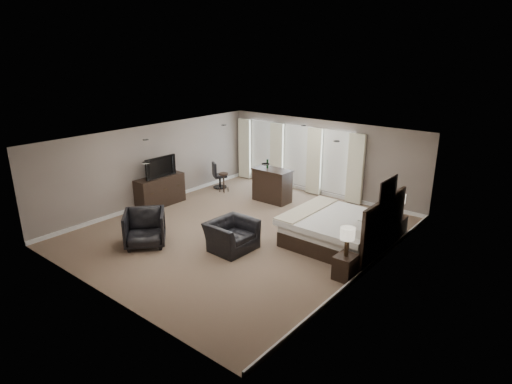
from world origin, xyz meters
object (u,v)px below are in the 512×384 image
Objects in this scene: nightstand_near at (345,267)px; armchair_far at (145,227)px; bed at (342,217)px; dresser at (160,191)px; lamp_far at (399,205)px; armchair_near at (232,231)px; bar_counter at (272,185)px; desk_chair at (220,175)px; tv at (159,174)px; bar_stool_left at (224,183)px; bar_stool_right at (283,183)px; nightstand_far at (396,227)px; lamp_near at (347,242)px.

armchair_far is (-4.83, -1.73, 0.24)m from nightstand_near.
dresser is at bearing -170.62° from bed.
lamp_far is 0.57× the size of armchair_near.
dresser is 1.31× the size of bar_counter.
armchair_near is 5.14m from desk_chair.
tv is 1.67× the size of bar_stool_left.
dresser is at bearing 0.00° from tv.
tv reaches higher than bar_stool_right.
bar_counter is 2.36m from desk_chair.
bar_stool_left reaches higher than nightstand_far.
bar_counter is at bearing 45.17° from dresser.
nightstand_near is at bearing -90.00° from lamp_far.
bar_counter is (2.58, 2.60, -0.49)m from tv.
armchair_near is at bearing -70.35° from bar_stool_right.
armchair_near is 4.68m from bar_stool_right.
dresser is at bearing 176.24° from lamp_near.
lamp_near is at bearing -40.93° from bar_stool_right.
nightstand_far is 4.35m from bar_counter.
dresser is 2.09× the size of bar_stool_right.
nightstand_near is 5.97m from bar_stool_right.
tv is 1.20× the size of desk_chair.
dresser is 1.44× the size of tv.
bar_stool_left is (0.66, 2.29, -0.14)m from dresser.
lamp_far is 0.95× the size of bar_stool_left.
bed is 1.77m from nightstand_far.
bed is 3.04× the size of bar_stool_right.
armchair_near is (-2.93, -0.50, 0.23)m from nightstand_near.
bed reaches higher than desk_chair.
lamp_near is 6.85m from bar_stool_left.
lamp_far is (0.00, 0.00, 0.61)m from nightstand_far.
armchair_near is (3.99, -0.95, -0.54)m from tv.
tv is 4.13m from armchair_near.
lamp_near is 5.14m from armchair_far.
desk_chair is (-2.36, -0.04, -0.07)m from bar_counter.
nightstand_near is 0.69× the size of bar_stool_right.
lamp_far is at bearing 90.00° from lamp_near.
armchair_far is at bearing -160.25° from nightstand_near.
lamp_far is (0.00, 2.90, 0.01)m from lamp_near.
bar_stool_left is at bearing -178.59° from lamp_far.
bar_stool_right is at bearing 55.07° from dresser.
bar_stool_right is 0.82× the size of desk_chair.
armchair_far is 1.28× the size of bar_stool_right.
lamp_near is at bearing -3.76° from dresser.
bar_stool_right is (-4.51, 3.91, -0.48)m from lamp_near.
tv is at bearing 84.88° from armchair_far.
lamp_near is at bearing -29.13° from armchair_far.
bar_counter reaches higher than armchair_far.
bar_counter is 1.96m from bar_stool_left.
nightstand_near is 2.96m from lamp_far.
lamp_far is 7.35m from dresser.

